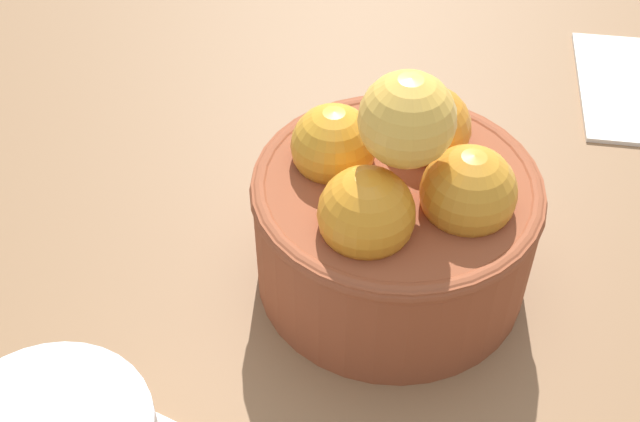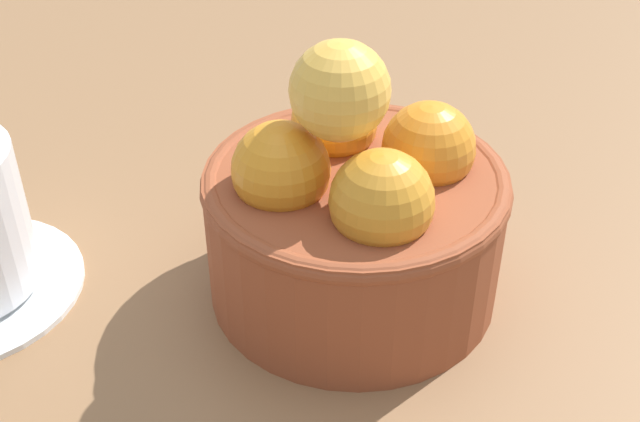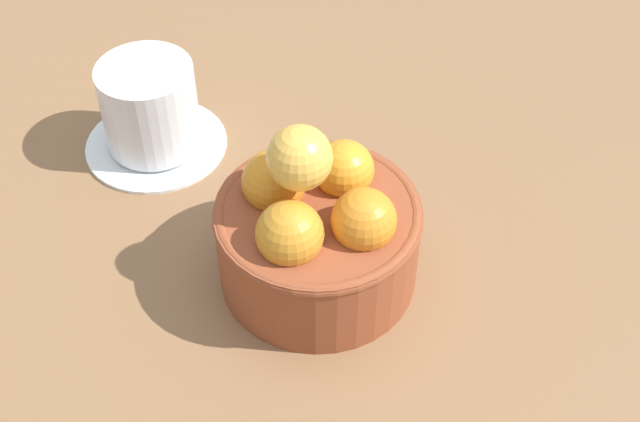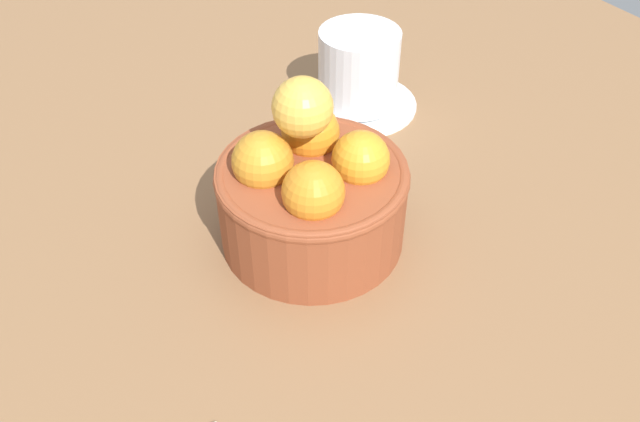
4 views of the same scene
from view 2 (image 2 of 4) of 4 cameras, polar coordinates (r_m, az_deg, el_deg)
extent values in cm
cube|color=brown|center=(42.95, 2.19, -7.38)|extent=(122.64, 106.91, 4.22)
cylinder|color=brown|center=(39.44, 2.37, -1.55)|extent=(14.06, 14.06, 6.72)
torus|color=brown|center=(37.73, 2.48, 2.05)|extent=(14.26, 14.26, 1.00)
sphere|color=orange|center=(36.27, -2.72, 2.86)|extent=(4.43, 4.43, 4.43)
sphere|color=orange|center=(34.32, 4.29, 0.68)|extent=(4.47, 4.47, 4.47)
sphere|color=orange|center=(38.15, 7.52, 4.36)|extent=(4.35, 4.35, 4.35)
sphere|color=orange|center=(39.92, 1.00, 6.18)|extent=(4.21, 4.21, 4.21)
sphere|color=gold|center=(34.39, 1.50, 8.29)|extent=(4.30, 4.30, 4.30)
camera|label=1|loc=(0.26, -69.56, 29.29)|focal=45.68mm
camera|label=3|loc=(0.38, 106.43, 31.31)|focal=48.60mm
camera|label=4|loc=(0.57, 54.30, 33.65)|focal=37.90mm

